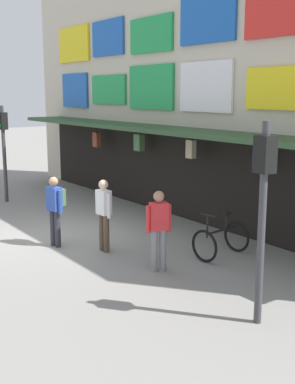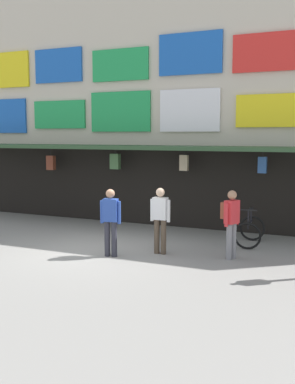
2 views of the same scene
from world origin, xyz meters
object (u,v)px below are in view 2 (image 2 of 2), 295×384
pedestrian_in_black (111,217)px  pedestrian_in_red (231,219)px  bicycle_parked (250,231)px  pedestrian_in_blue (160,217)px

pedestrian_in_black → pedestrian_in_red: same height
bicycle_parked → pedestrian_in_red: (-0.12, -1.66, 0.59)m
pedestrian_in_black → bicycle_parked: bearing=42.3°
pedestrian_in_blue → pedestrian_in_black: bearing=-144.8°
pedestrian_in_black → pedestrian_in_red: bearing=19.1°
pedestrian_in_blue → pedestrian_in_red: 1.77m
pedestrian_in_black → pedestrian_in_red: (2.77, 0.96, 0.00)m
pedestrian_in_blue → pedestrian_in_red: (1.75, 0.24, 0.04)m
bicycle_parked → pedestrian_in_black: 3.94m
bicycle_parked → pedestrian_in_blue: 2.72m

